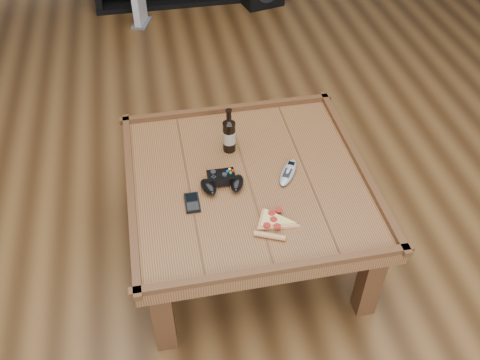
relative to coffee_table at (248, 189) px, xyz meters
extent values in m
plane|color=#3F2712|center=(0.00, 0.00, -0.39)|extent=(6.00, 6.00, 0.00)
cube|color=#4E2E16|center=(0.00, 0.00, 0.03)|extent=(1.00, 1.00, 0.06)
cube|color=#3B2510|center=(-0.42, -0.42, -0.20)|extent=(0.08, 0.08, 0.39)
cube|color=#3B2510|center=(0.42, -0.42, -0.20)|extent=(0.08, 0.08, 0.39)
cube|color=#3B2510|center=(-0.42, 0.42, -0.20)|extent=(0.08, 0.08, 0.39)
cube|color=#3B2510|center=(0.42, 0.42, -0.20)|extent=(0.08, 0.08, 0.39)
cube|color=#3B2510|center=(0.00, 0.48, 0.07)|extent=(1.03, 0.03, 0.03)
cube|color=#3B2510|center=(0.00, -0.48, 0.07)|extent=(1.03, 0.03, 0.03)
cube|color=#3B2510|center=(0.48, 0.00, 0.07)|extent=(0.03, 1.03, 0.03)
cube|color=#3B2510|center=(-0.48, 0.00, 0.07)|extent=(0.03, 1.03, 0.03)
cylinder|color=black|center=(-0.04, 0.20, 0.13)|extent=(0.06, 0.06, 0.15)
cone|color=black|center=(-0.04, 0.20, 0.22)|extent=(0.05, 0.05, 0.03)
cylinder|color=black|center=(-0.04, 0.20, 0.25)|extent=(0.02, 0.02, 0.05)
cylinder|color=black|center=(-0.04, 0.20, 0.27)|extent=(0.03, 0.03, 0.01)
cylinder|color=tan|center=(-0.04, 0.20, 0.13)|extent=(0.06, 0.06, 0.06)
cube|color=black|center=(-0.11, 0.00, 0.09)|extent=(0.11, 0.07, 0.04)
ellipsoid|color=black|center=(-0.17, -0.04, 0.08)|extent=(0.08, 0.11, 0.05)
ellipsoid|color=black|center=(-0.05, -0.04, 0.08)|extent=(0.08, 0.11, 0.05)
cylinder|color=black|center=(-0.14, 0.01, 0.11)|extent=(0.02, 0.02, 0.01)
cylinder|color=black|center=(-0.10, -0.01, 0.11)|extent=(0.02, 0.02, 0.01)
cylinder|color=yellow|center=(-0.07, 0.02, 0.11)|extent=(0.01, 0.01, 0.01)
cylinder|color=red|center=(-0.06, 0.01, 0.11)|extent=(0.01, 0.01, 0.01)
cylinder|color=#0C33CC|center=(-0.09, 0.01, 0.11)|extent=(0.01, 0.01, 0.01)
cylinder|color=#0C9919|center=(-0.07, 0.00, 0.11)|extent=(0.01, 0.01, 0.01)
cylinder|color=tan|center=(0.01, -0.33, 0.07)|extent=(0.12, 0.07, 0.02)
cylinder|color=#B02116|center=(0.01, -0.28, 0.07)|extent=(0.03, 0.03, 0.00)
cylinder|color=#B02116|center=(0.05, -0.29, 0.07)|extent=(0.03, 0.03, 0.00)
cylinder|color=#B02116|center=(0.05, -0.26, 0.07)|extent=(0.03, 0.03, 0.00)
cylinder|color=#B02116|center=(0.05, -0.22, 0.07)|extent=(0.03, 0.03, 0.00)
cylinder|color=#B02116|center=(0.08, -0.21, 0.07)|extent=(0.03, 0.03, 0.00)
cube|color=black|center=(-0.25, -0.10, 0.07)|extent=(0.06, 0.11, 0.01)
cube|color=black|center=(-0.25, -0.07, 0.07)|extent=(0.04, 0.04, 0.00)
cube|color=black|center=(-0.25, -0.12, 0.07)|extent=(0.05, 0.04, 0.00)
ellipsoid|color=#959AA2|center=(0.17, -0.01, 0.07)|extent=(0.13, 0.18, 0.03)
cube|color=black|center=(0.19, 0.03, 0.08)|extent=(0.03, 0.03, 0.00)
cube|color=black|center=(0.16, -0.02, 0.08)|extent=(0.05, 0.06, 0.00)
cube|color=slate|center=(-0.36, 2.33, -0.38)|extent=(0.17, 0.23, 0.02)
cube|color=silver|center=(-0.36, 2.33, -0.26)|extent=(0.11, 0.18, 0.23)
camera|label=1|loc=(-0.34, -1.58, 1.60)|focal=40.00mm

